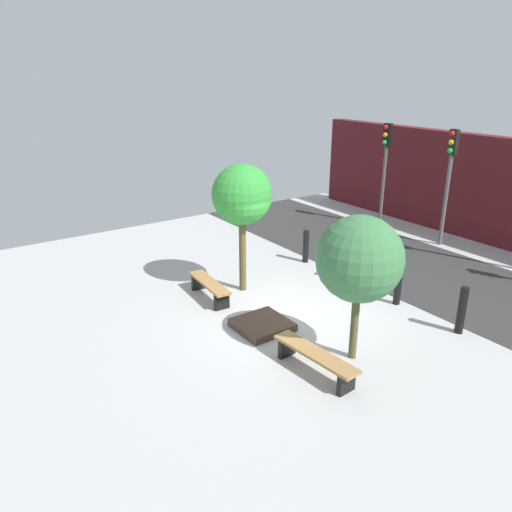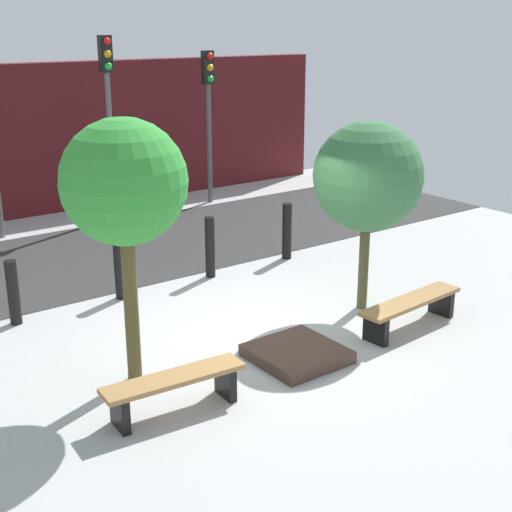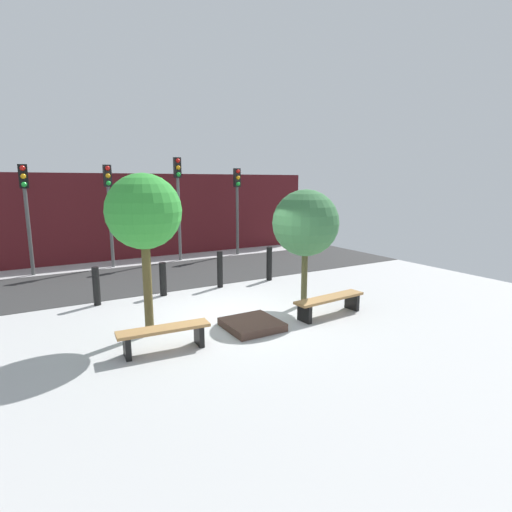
% 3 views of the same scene
% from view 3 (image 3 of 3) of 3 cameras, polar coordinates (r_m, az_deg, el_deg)
% --- Properties ---
extents(ground_plane, '(18.00, 18.00, 0.00)m').
position_cam_3_polar(ground_plane, '(9.57, -3.29, -8.58)').
color(ground_plane, '#B0B0B0').
extents(road_strip, '(18.00, 4.15, 0.01)m').
position_cam_3_polar(road_strip, '(13.93, -12.50, -2.67)').
color(road_strip, '#313131').
rests_on(road_strip, ground).
extents(building_facade, '(16.20, 0.50, 3.46)m').
position_cam_3_polar(building_facade, '(17.37, -16.72, 5.49)').
color(building_facade, '#511419').
rests_on(building_facade, ground).
extents(bench_left, '(1.74, 0.51, 0.47)m').
position_cam_3_polar(bench_left, '(7.79, -12.99, -10.81)').
color(bench_left, black).
rests_on(bench_left, ground).
extents(bench_right, '(1.95, 0.55, 0.46)m').
position_cam_3_polar(bench_right, '(9.67, 10.46, -6.45)').
color(bench_right, black).
rests_on(bench_right, ground).
extents(planter_bed, '(1.13, 1.14, 0.16)m').
position_cam_3_polar(planter_bed, '(8.80, -0.58, -9.75)').
color(planter_bed, '#4C362C').
rests_on(planter_bed, ground).
extents(tree_behind_left_bench, '(1.51, 1.51, 3.31)m').
position_cam_3_polar(tree_behind_left_bench, '(8.25, -15.74, 5.95)').
color(tree_behind_left_bench, brown).
rests_on(tree_behind_left_bench, ground).
extents(tree_behind_right_bench, '(1.67, 1.67, 2.96)m').
position_cam_3_polar(tree_behind_right_bench, '(10.09, 7.09, 4.65)').
color(tree_behind_right_bench, '#4C4A2A').
rests_on(tree_behind_right_bench, ground).
extents(bollard_far_left, '(0.18, 0.18, 1.00)m').
position_cam_3_polar(bollard_far_left, '(11.04, -21.85, -4.03)').
color(bollard_far_left, black).
rests_on(bollard_far_left, ground).
extents(bollard_left, '(0.19, 0.19, 0.94)m').
position_cam_3_polar(bollard_left, '(11.41, -13.14, -3.23)').
color(bollard_left, black).
rests_on(bollard_left, ground).
extents(bollard_center, '(0.17, 0.17, 1.10)m').
position_cam_3_polar(bollard_center, '(12.00, -5.17, -1.92)').
color(bollard_center, black).
rests_on(bollard_center, ground).
extents(bollard_right, '(0.18, 0.18, 1.08)m').
position_cam_3_polar(bollard_right, '(12.83, 1.91, -1.10)').
color(bollard_right, black).
rests_on(bollard_right, ground).
extents(traffic_light_west, '(0.28, 0.27, 3.70)m').
position_cam_3_polar(traffic_light_west, '(15.32, -30.04, 6.99)').
color(traffic_light_west, '#515151').
rests_on(traffic_light_west, ground).
extents(traffic_light_mid_west, '(0.28, 0.27, 3.73)m').
position_cam_3_polar(traffic_light_mid_west, '(15.57, -20.27, 7.87)').
color(traffic_light_mid_west, '#5D5D5D').
rests_on(traffic_light_mid_west, ground).
extents(traffic_light_mid_east, '(0.28, 0.27, 4.07)m').
position_cam_3_polar(traffic_light_mid_east, '(16.24, -11.05, 9.16)').
color(traffic_light_mid_east, '#606060').
rests_on(traffic_light_mid_east, ground).
extents(traffic_light_east, '(0.28, 0.27, 3.69)m').
position_cam_3_polar(traffic_light_east, '(17.30, -2.69, 8.62)').
color(traffic_light_east, '#505050').
rests_on(traffic_light_east, ground).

